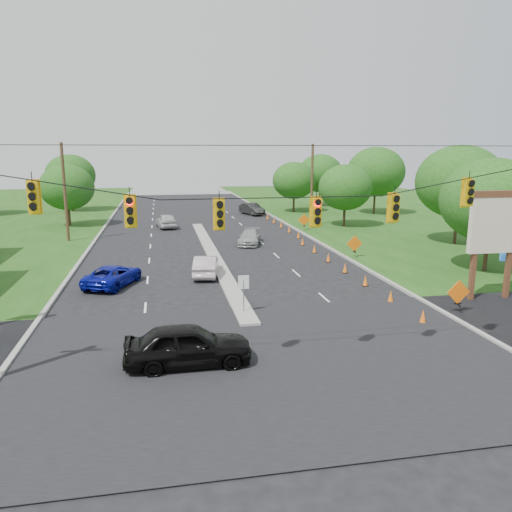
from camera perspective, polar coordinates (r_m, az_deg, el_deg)
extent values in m
plane|color=black|center=(20.30, 1.46, -11.96)|extent=(160.00, 160.00, 0.00)
cube|color=black|center=(20.30, 1.46, -11.96)|extent=(160.00, 14.00, 0.02)
cube|color=gray|center=(49.20, -17.86, 1.70)|extent=(0.25, 110.00, 0.16)
cube|color=gray|center=(50.82, 5.37, 2.53)|extent=(0.25, 110.00, 0.16)
cube|color=gray|center=(40.18, -4.95, 0.05)|extent=(1.00, 34.00, 0.18)
cylinder|color=gray|center=(25.53, -1.42, -4.75)|extent=(0.06, 0.06, 1.80)
cube|color=white|center=(25.31, -1.43, -3.01)|extent=(0.55, 0.04, 0.70)
cylinder|color=black|center=(17.64, 2.28, 7.96)|extent=(24.00, 0.04, 0.04)
cube|color=#EFB60D|center=(17.65, -24.08, 6.14)|extent=(0.34, 0.24, 1.00)
cube|color=#EFB60D|center=(17.27, -14.18, 4.95)|extent=(0.34, 0.24, 1.00)
cube|color=#EFB60D|center=(17.38, -4.20, 4.74)|extent=(0.34, 0.24, 1.00)
cube|color=#EFB60D|center=(18.12, 6.90, 4.98)|extent=(0.34, 0.24, 1.00)
cube|color=#EFB60D|center=(19.24, 15.48, 5.29)|extent=(0.34, 0.24, 1.00)
cube|color=#EFB60D|center=(20.70, 23.08, 6.67)|extent=(0.34, 0.24, 1.00)
cylinder|color=#422D1C|center=(49.02, -21.00, 6.76)|extent=(0.28, 0.28, 9.00)
cylinder|color=#422D1C|center=(55.76, 6.41, 7.99)|extent=(0.28, 0.28, 9.00)
cube|color=#59331E|center=(30.07, 23.60, -0.65)|extent=(0.25, 0.25, 4.40)
cube|color=#59331E|center=(31.36, 26.92, -0.46)|extent=(0.25, 0.25, 4.40)
cube|color=beige|center=(30.36, 25.64, 3.32)|extent=(3.00, 0.35, 3.20)
cube|color=#59331E|center=(30.19, 25.93, 6.41)|extent=(3.20, 0.40, 0.35)
cone|color=orange|center=(25.70, 18.54, -6.55)|extent=(0.32, 0.32, 0.70)
cone|color=orange|center=(28.65, 15.14, -4.46)|extent=(0.32, 0.32, 0.70)
cone|color=orange|center=(31.71, 12.39, -2.75)|extent=(0.32, 0.32, 0.70)
cone|color=orange|center=(34.85, 10.14, -1.34)|extent=(0.32, 0.32, 0.70)
cone|color=orange|center=(38.05, 8.27, -0.16)|extent=(0.32, 0.32, 0.70)
cone|color=orange|center=(41.31, 6.69, 0.83)|extent=(0.32, 0.32, 0.70)
cone|color=orange|center=(44.60, 5.34, 1.68)|extent=(0.32, 0.32, 0.70)
cone|color=orange|center=(48.08, 4.87, 2.43)|extent=(0.32, 0.32, 0.70)
cone|color=orange|center=(51.41, 3.81, 3.06)|extent=(0.32, 0.32, 0.70)
cone|color=orange|center=(54.76, 2.88, 3.61)|extent=(0.32, 0.32, 0.70)
cone|color=orange|center=(58.14, 2.06, 4.10)|extent=(0.32, 0.32, 0.70)
cone|color=orange|center=(61.52, 1.33, 4.53)|extent=(0.32, 0.32, 0.70)
cone|color=orange|center=(64.92, 0.68, 4.92)|extent=(0.32, 0.32, 0.70)
cone|color=orange|center=(68.33, 0.09, 5.27)|extent=(0.32, 0.32, 0.70)
cube|color=black|center=(27.70, 22.04, -5.05)|extent=(0.06, 0.58, 0.26)
cube|color=black|center=(27.70, 22.04, -5.05)|extent=(0.06, 0.58, 0.26)
cube|color=orange|center=(27.55, 22.13, -3.86)|extent=(1.27, 0.05, 1.27)
cube|color=black|center=(39.79, 11.17, 0.56)|extent=(0.06, 0.58, 0.26)
cube|color=black|center=(39.79, 11.17, 0.56)|extent=(0.06, 0.58, 0.26)
cube|color=orange|center=(39.68, 11.20, 1.41)|extent=(1.27, 0.05, 1.27)
cube|color=black|center=(52.83, 5.50, 3.49)|extent=(0.06, 0.58, 0.26)
cube|color=black|center=(52.83, 5.50, 3.49)|extent=(0.06, 0.58, 0.26)
cube|color=orange|center=(52.75, 5.52, 4.13)|extent=(1.27, 0.05, 1.27)
cylinder|color=black|center=(59.39, -20.57, 4.40)|extent=(0.28, 0.28, 2.52)
ellipsoid|color=#194C14|center=(59.11, -20.79, 7.36)|extent=(5.88, 5.88, 5.04)
cylinder|color=black|center=(74.42, -20.24, 5.93)|extent=(0.28, 0.28, 2.88)
ellipsoid|color=#194C14|center=(74.18, -20.44, 8.63)|extent=(6.72, 6.72, 5.76)
cylinder|color=black|center=(37.92, 24.81, 0.49)|extent=(0.28, 0.28, 2.88)
ellipsoid|color=#194C14|center=(37.45, 25.28, 5.78)|extent=(6.72, 6.72, 5.76)
cylinder|color=black|center=(48.27, 21.86, 3.18)|extent=(0.28, 0.28, 3.24)
ellipsoid|color=#194C14|center=(47.89, 22.23, 7.86)|extent=(7.56, 7.56, 6.48)
cylinder|color=black|center=(56.27, 10.05, 4.60)|extent=(0.28, 0.28, 2.52)
ellipsoid|color=#194C14|center=(55.97, 10.16, 7.73)|extent=(5.88, 5.88, 5.04)
cylinder|color=black|center=(68.47, 13.37, 6.03)|extent=(0.28, 0.28, 3.24)
ellipsoid|color=#194C14|center=(68.20, 13.53, 9.34)|extent=(7.56, 7.56, 6.48)
cylinder|color=black|center=(77.27, 7.29, 6.75)|extent=(0.28, 0.28, 2.88)
ellipsoid|color=#194C14|center=(77.04, 7.36, 9.36)|extent=(6.72, 6.72, 5.76)
cylinder|color=black|center=(68.89, 4.33, 6.05)|extent=(0.28, 0.28, 2.52)
ellipsoid|color=#194C14|center=(68.65, 4.37, 8.61)|extent=(5.88, 5.88, 5.04)
imported|color=black|center=(19.80, -7.76, -10.06)|extent=(4.93, 2.00, 1.68)
imported|color=beige|center=(33.53, -5.75, -1.12)|extent=(2.13, 4.41, 1.39)
imported|color=#0A1192|center=(32.23, -16.02, -2.14)|extent=(3.84, 5.20, 1.31)
imported|color=#9E9E9E|center=(44.78, -0.72, 2.14)|extent=(2.97, 4.71, 1.27)
imported|color=#B6B6B6|center=(55.51, -10.23, 4.00)|extent=(2.48, 4.80, 1.56)
imported|color=black|center=(66.05, -0.48, 5.41)|extent=(2.95, 4.93, 1.54)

